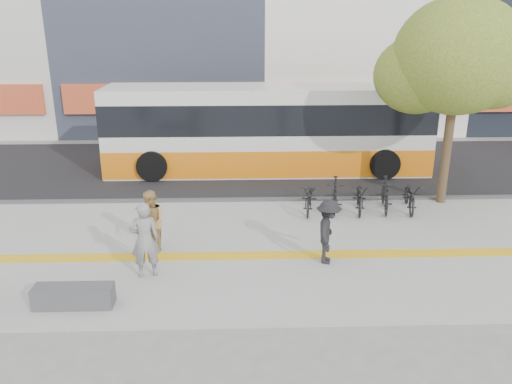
{
  "coord_description": "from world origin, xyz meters",
  "views": [
    {
      "loc": [
        0.83,
        -10.41,
        5.7
      ],
      "look_at": [
        1.22,
        2.0,
        1.4
      ],
      "focal_mm": 35.76,
      "sensor_mm": 36.0,
      "label": 1
    }
  ],
  "objects_px": {
    "bus": "(267,132)",
    "seated_woman": "(145,240)",
    "street_tree": "(456,59)",
    "pedestrian_tan": "(151,222)",
    "pedestrian_dark": "(328,232)",
    "bench": "(74,296)"
  },
  "relations": [
    {
      "from": "bus",
      "to": "seated_woman",
      "type": "xyz_separation_m",
      "value": [
        -3.19,
        -8.43,
        -0.6
      ]
    },
    {
      "from": "street_tree",
      "to": "pedestrian_tan",
      "type": "height_order",
      "value": "street_tree"
    },
    {
      "from": "street_tree",
      "to": "pedestrian_dark",
      "type": "bearing_deg",
      "value": -135.63
    },
    {
      "from": "seated_woman",
      "to": "bench",
      "type": "bearing_deg",
      "value": 32.48
    },
    {
      "from": "pedestrian_tan",
      "to": "pedestrian_dark",
      "type": "height_order",
      "value": "pedestrian_tan"
    },
    {
      "from": "pedestrian_tan",
      "to": "pedestrian_dark",
      "type": "distance_m",
      "value": 4.35
    },
    {
      "from": "street_tree",
      "to": "bus",
      "type": "xyz_separation_m",
      "value": [
        -5.33,
        3.68,
        -2.95
      ]
    },
    {
      "from": "seated_woman",
      "to": "pedestrian_dark",
      "type": "xyz_separation_m",
      "value": [
        4.22,
        0.55,
        -0.1
      ]
    },
    {
      "from": "street_tree",
      "to": "pedestrian_dark",
      "type": "height_order",
      "value": "street_tree"
    },
    {
      "from": "bus",
      "to": "pedestrian_dark",
      "type": "distance_m",
      "value": 7.98
    },
    {
      "from": "street_tree",
      "to": "bus",
      "type": "relative_size",
      "value": 0.52
    },
    {
      "from": "bench",
      "to": "seated_woman",
      "type": "relative_size",
      "value": 0.9
    },
    {
      "from": "bench",
      "to": "pedestrian_dark",
      "type": "relative_size",
      "value": 1.01
    },
    {
      "from": "bench",
      "to": "pedestrian_tan",
      "type": "height_order",
      "value": "pedestrian_tan"
    },
    {
      "from": "pedestrian_dark",
      "to": "bench",
      "type": "bearing_deg",
      "value": 121.06
    },
    {
      "from": "bus",
      "to": "pedestrian_dark",
      "type": "xyz_separation_m",
      "value": [
        1.03,
        -7.89,
        -0.7
      ]
    },
    {
      "from": "bus",
      "to": "seated_woman",
      "type": "relative_size",
      "value": 6.76
    },
    {
      "from": "bench",
      "to": "bus",
      "type": "relative_size",
      "value": 0.13
    },
    {
      "from": "bus",
      "to": "pedestrian_tan",
      "type": "relative_size",
      "value": 7.59
    },
    {
      "from": "bench",
      "to": "seated_woman",
      "type": "height_order",
      "value": "seated_woman"
    },
    {
      "from": "street_tree",
      "to": "bus",
      "type": "distance_m",
      "value": 7.12
    },
    {
      "from": "bench",
      "to": "bus",
      "type": "distance_m",
      "value": 10.75
    }
  ]
}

